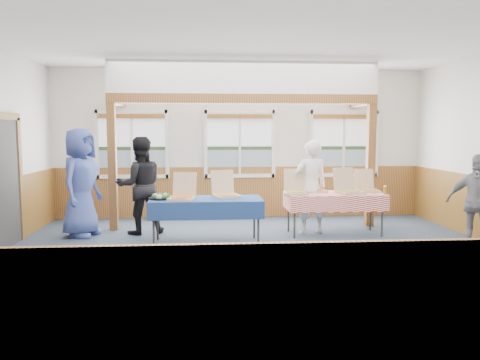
# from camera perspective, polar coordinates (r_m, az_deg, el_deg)

# --- Properties ---
(floor) EXTENTS (8.00, 8.00, 0.00)m
(floor) POSITION_cam_1_polar(r_m,az_deg,el_deg) (6.97, 2.11, -9.66)
(floor) COLOR #2C3948
(floor) RESTS_ON ground
(ceiling) EXTENTS (8.00, 8.00, 0.00)m
(ceiling) POSITION_cam_1_polar(r_m,az_deg,el_deg) (6.84, 2.22, 17.12)
(ceiling) COLOR white
(ceiling) RESTS_ON wall_back
(wall_back) EXTENTS (8.00, 0.00, 8.00)m
(wall_back) POSITION_cam_1_polar(r_m,az_deg,el_deg) (10.20, -0.06, 4.42)
(wall_back) COLOR silver
(wall_back) RESTS_ON floor
(wall_front) EXTENTS (8.00, 0.00, 8.00)m
(wall_front) POSITION_cam_1_polar(r_m,az_deg,el_deg) (3.27, 9.09, 1.00)
(wall_front) COLOR silver
(wall_front) RESTS_ON floor
(wainscot_back) EXTENTS (7.98, 0.05, 1.10)m
(wainscot_back) POSITION_cam_1_polar(r_m,az_deg,el_deg) (10.26, -0.05, -1.45)
(wainscot_back) COLOR brown
(wainscot_back) RESTS_ON floor
(wainscot_front) EXTENTS (7.98, 0.05, 1.10)m
(wainscot_front) POSITION_cam_1_polar(r_m,az_deg,el_deg) (3.54, 8.70, -16.15)
(wainscot_front) COLOR brown
(wainscot_front) RESTS_ON floor
(cased_opening) EXTENTS (0.06, 1.30, 2.10)m
(cased_opening) POSITION_cam_1_polar(r_m,az_deg,el_deg) (8.26, -27.11, -0.43)
(cased_opening) COLOR #313131
(cased_opening) RESTS_ON wall_left
(window_left) EXTENTS (1.56, 0.10, 1.46)m
(window_left) POSITION_cam_1_polar(r_m,az_deg,el_deg) (10.24, -13.02, 4.72)
(window_left) COLOR white
(window_left) RESTS_ON wall_back
(window_mid) EXTENTS (1.56, 0.10, 1.46)m
(window_mid) POSITION_cam_1_polar(r_m,az_deg,el_deg) (10.15, -0.04, 4.86)
(window_mid) COLOR white
(window_mid) RESTS_ON wall_back
(window_right) EXTENTS (1.56, 0.10, 1.46)m
(window_right) POSITION_cam_1_polar(r_m,az_deg,el_deg) (10.58, 12.53, 4.77)
(window_right) COLOR white
(window_right) RESTS_ON wall_back
(post_left) EXTENTS (0.15, 0.15, 2.40)m
(post_left) POSITION_cam_1_polar(r_m,az_deg,el_deg) (9.16, -15.28, 1.53)
(post_left) COLOR #5A3A14
(post_left) RESTS_ON floor
(post_right) EXTENTS (0.15, 0.15, 2.40)m
(post_right) POSITION_cam_1_polar(r_m,az_deg,el_deg) (9.56, 15.61, 1.70)
(post_right) COLOR #5A3A14
(post_right) RESTS_ON floor
(cross_beam) EXTENTS (5.15, 0.18, 0.18)m
(cross_beam) POSITION_cam_1_polar(r_m,az_deg,el_deg) (9.02, 0.52, 9.87)
(cross_beam) COLOR #5A3A14
(cross_beam) RESTS_ON post_left
(table_left) EXTENTS (1.91, 0.94, 0.76)m
(table_left) POSITION_cam_1_polar(r_m,az_deg,el_deg) (7.84, -4.15, -2.67)
(table_left) COLOR #313131
(table_left) RESTS_ON floor
(table_right) EXTENTS (1.92, 1.43, 0.76)m
(table_right) POSITION_cam_1_polar(r_m,az_deg,el_deg) (8.68, 11.44, -1.95)
(table_right) COLOR #313131
(table_right) RESTS_ON floor
(pizza_box_a) EXTENTS (0.48, 0.55, 0.43)m
(pizza_box_a) POSITION_cam_1_polar(r_m,az_deg,el_deg) (7.72, -7.06, -1.91)
(pizza_box_a) COLOR tan
(pizza_box_a) RESTS_ON table_left
(pizza_box_b) EXTENTS (0.52, 0.58, 0.44)m
(pizza_box_b) POSITION_cam_1_polar(r_m,az_deg,el_deg) (7.99, -1.72, -1.60)
(pizza_box_b) COLOR tan
(pizza_box_b) RESTS_ON table_left
(pizza_box_c) EXTENTS (0.47, 0.54, 0.44)m
(pizza_box_c) POSITION_cam_1_polar(r_m,az_deg,el_deg) (8.39, 6.75, -1.27)
(pizza_box_c) COLOR tan
(pizza_box_c) RESTS_ON table_right
(pizza_box_d) EXTENTS (0.50, 0.56, 0.43)m
(pizza_box_d) POSITION_cam_1_polar(r_m,az_deg,el_deg) (8.76, 8.85, -1.01)
(pizza_box_d) COLOR tan
(pizza_box_d) RESTS_ON table_right
(pizza_box_e) EXTENTS (0.51, 0.58, 0.45)m
(pizza_box_e) POSITION_cam_1_polar(r_m,az_deg,el_deg) (8.66, 13.14, -1.16)
(pizza_box_e) COLOR tan
(pizza_box_e) RESTS_ON table_right
(pizza_box_f) EXTENTS (0.38, 0.46, 0.41)m
(pizza_box_f) POSITION_cam_1_polar(r_m,az_deg,el_deg) (8.99, 15.20, -0.97)
(pizza_box_f) COLOR tan
(pizza_box_f) RESTS_ON table_right
(veggie_tray) EXTENTS (0.40, 0.40, 0.09)m
(veggie_tray) POSITION_cam_1_polar(r_m,az_deg,el_deg) (7.86, -9.63, -2.07)
(veggie_tray) COLOR black
(veggie_tray) RESTS_ON table_left
(drink_glass) EXTENTS (0.07, 0.07, 0.15)m
(drink_glass) POSITION_cam_1_polar(r_m,az_deg,el_deg) (8.70, 17.31, -1.19)
(drink_glass) COLOR #9A6619
(drink_glass) RESTS_ON table_right
(woman_white) EXTENTS (0.69, 0.51, 1.72)m
(woman_white) POSITION_cam_1_polar(r_m,az_deg,el_deg) (8.65, 8.63, -0.85)
(woman_white) COLOR silver
(woman_white) RESTS_ON floor
(woman_black) EXTENTS (1.02, 0.89, 1.78)m
(woman_black) POSITION_cam_1_polar(r_m,az_deg,el_deg) (8.73, -12.09, -0.66)
(woman_black) COLOR black
(woman_black) RESTS_ON floor
(man_blue) EXTENTS (0.86, 1.08, 1.93)m
(man_blue) POSITION_cam_1_polar(r_m,az_deg,el_deg) (8.79, -18.83, -0.29)
(man_blue) COLOR #3E4E9B
(man_blue) RESTS_ON floor
(person_grey) EXTENTS (0.90, 0.90, 1.53)m
(person_grey) POSITION_cam_1_polar(r_m,az_deg,el_deg) (8.20, 26.86, -2.47)
(person_grey) COLOR gray
(person_grey) RESTS_ON floor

